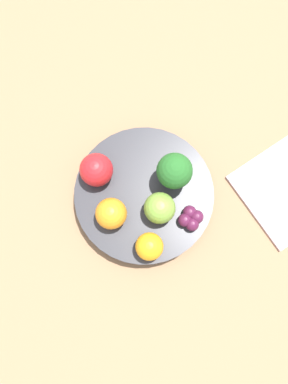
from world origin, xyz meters
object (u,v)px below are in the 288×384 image
(orange_front, at_px, (111,214))
(grape_cluster, at_px, (191,218))
(apple_red, at_px, (160,208))
(orange_back, at_px, (149,246))
(broccoli, at_px, (174,171))
(napkin, at_px, (286,190))
(bowl, at_px, (144,195))
(apple_green, at_px, (96,170))

(orange_front, distance_m, grape_cluster, 0.11)
(apple_red, bearing_deg, orange_front, 168.15)
(apple_red, relative_size, orange_back, 1.15)
(orange_front, relative_size, grape_cluster, 1.20)
(broccoli, height_order, apple_red, broccoli)
(grape_cluster, relative_size, napkin, 0.22)
(bowl, xyz_separation_m, napkin, (0.21, -0.06, -0.01))
(apple_red, height_order, grape_cluster, apple_red)
(apple_red, bearing_deg, orange_back, -123.60)
(grape_cluster, bearing_deg, bowl, 131.78)
(apple_green, xyz_separation_m, orange_front, (0.00, -0.07, -0.00))
(grape_cluster, bearing_deg, apple_green, 135.02)
(orange_front, height_order, grape_cluster, orange_front)
(bowl, xyz_separation_m, broccoli, (0.05, 0.01, 0.06))
(broccoli, bearing_deg, apple_red, -130.76)
(apple_red, height_order, orange_back, apple_red)
(broccoli, bearing_deg, orange_front, -165.73)
(apple_red, bearing_deg, broccoli, 49.24)
(bowl, height_order, napkin, bowl)
(bowl, distance_m, orange_front, 0.07)
(apple_green, xyz_separation_m, napkin, (0.27, -0.11, -0.05))
(apple_red, xyz_separation_m, orange_front, (-0.07, 0.01, -0.00))
(broccoli, height_order, napkin, broccoli)
(bowl, distance_m, apple_green, 0.08)
(broccoli, xyz_separation_m, napkin, (0.17, -0.07, -0.07))
(apple_green, bearing_deg, napkin, -22.06)
(bowl, bearing_deg, apple_red, -67.90)
(orange_back, height_order, napkin, orange_back)
(apple_green, relative_size, orange_back, 1.23)
(broccoli, xyz_separation_m, grape_cluster, (0.00, -0.07, -0.03))
(broccoli, bearing_deg, orange_back, -127.09)
(bowl, relative_size, broccoli, 3.04)
(orange_front, bearing_deg, bowl, 17.72)
(bowl, distance_m, napkin, 0.22)
(grape_cluster, bearing_deg, napkin, -0.72)
(orange_back, distance_m, grape_cluster, 0.07)
(apple_red, xyz_separation_m, grape_cluster, (0.04, -0.03, -0.01))
(bowl, relative_size, orange_front, 4.62)
(orange_front, relative_size, napkin, 0.27)
(orange_back, bearing_deg, napkin, 4.39)
(grape_cluster, bearing_deg, orange_back, -164.08)
(bowl, distance_m, orange_back, 0.09)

